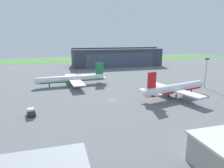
{
  "coord_description": "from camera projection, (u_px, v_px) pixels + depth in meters",
  "views": [
    {
      "loc": [
        -21.78,
        -77.8,
        26.24
      ],
      "look_at": [
        3.57,
        13.24,
        4.13
      ],
      "focal_mm": 31.21,
      "sensor_mm": 36.0,
      "label": 1
    }
  ],
  "objects": [
    {
      "name": "grass_field_strip",
      "position": [
        76.0,
        60.0,
        246.31
      ],
      "size": [
        440.0,
        56.0,
        0.08
      ],
      "primitive_type": "cube",
      "color": "#488838",
      "rests_on": "ground_plane"
    },
    {
      "name": "airliner_near_left",
      "position": [
        175.0,
        89.0,
        87.82
      ],
      "size": [
        35.82,
        29.74,
        12.97
      ],
      "color": "silver",
      "rests_on": "ground_plane"
    },
    {
      "name": "ground_plane",
      "position": [
        112.0,
        100.0,
        84.65
      ],
      "size": [
        440.0,
        440.0,
        0.0
      ],
      "primitive_type": "plane",
      "color": "slate"
    },
    {
      "name": "maintenance_hangar",
      "position": [
        116.0,
        57.0,
        193.44
      ],
      "size": [
        85.13,
        31.61,
        17.87
      ],
      "color": "#383D47",
      "rests_on": "ground_plane"
    },
    {
      "name": "pushback_tractor",
      "position": [
        31.0,
        112.0,
        67.8
      ],
      "size": [
        3.46,
        5.46,
        2.4
      ],
      "color": "#2D2D33",
      "rests_on": "ground_plane"
    },
    {
      "name": "apron_light_mast",
      "position": [
        206.0,
        70.0,
        105.14
      ],
      "size": [
        2.4,
        0.5,
        16.06
      ],
      "color": "#99999E",
      "rests_on": "ground_plane"
    },
    {
      "name": "airliner_far_left",
      "position": [
        73.0,
        79.0,
        111.56
      ],
      "size": [
        41.36,
        34.79,
        12.2
      ],
      "color": "white",
      "rests_on": "ground_plane"
    }
  ]
}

